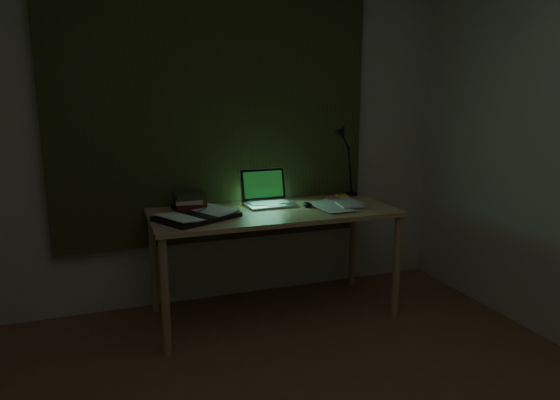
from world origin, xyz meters
The scene contains 11 objects.
wall_back centered at (0.00, 2.00, 1.25)m, with size 3.50×0.00×2.50m, color beige.
curtain centered at (0.00, 1.96, 1.45)m, with size 2.20×0.06×2.00m, color #2C341A.
desk centered at (0.29, 1.57, 0.36)m, with size 1.60×0.70×0.73m, color tan, non-canonical shape.
laptop centered at (0.31, 1.71, 0.85)m, with size 0.33×0.38×0.24m, color silver, non-canonical shape.
open_textbook centered at (-0.23, 1.51, 0.75)m, with size 0.46×0.33×0.04m, color white, non-canonical shape.
book_stack centered at (-0.24, 1.75, 0.79)m, with size 0.19×0.23×0.12m, color white, non-canonical shape.
loose_papers centered at (0.76, 1.52, 0.74)m, with size 0.32×0.34×0.02m, color silver, non-canonical shape.
mouse centered at (0.53, 1.58, 0.75)m, with size 0.06×0.09×0.03m, color black.
sticky_yellow centered at (0.90, 1.81, 0.74)m, with size 0.08×0.08×0.02m, color yellow.
sticky_pink centered at (0.79, 1.75, 0.74)m, with size 0.08×0.08×0.02m, color #F05D72.
desk_lamp centered at (1.01, 1.85, 0.98)m, with size 0.33×0.26×0.50m, color black, non-canonical shape.
Camera 1 is at (-0.76, -1.45, 1.46)m, focal length 32.00 mm.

